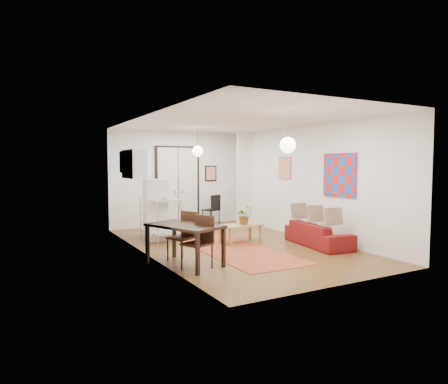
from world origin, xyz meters
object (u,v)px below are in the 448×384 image
kitchen_counter (160,212)px  dining_table (185,229)px  dining_chair_far (195,238)px  dining_chair_near (180,232)px  coffee_table (241,227)px  fridge (155,210)px  black_side_chair (210,207)px  sofa (318,234)px

kitchen_counter → dining_table: bearing=-101.5°
dining_table → dining_chair_far: dining_chair_far is taller
dining_chair_near → coffee_table: bearing=92.9°
coffee_table → dining_table: 2.48m
fridge → dining_table: bearing=-89.5°
coffee_table → dining_chair_far: dining_chair_far is taller
dining_table → black_side_chair: 5.20m
dining_table → black_side_chair: (2.74, 4.42, -0.14)m
coffee_table → dining_chair_far: bearing=-140.4°
coffee_table → dining_chair_far: 2.55m
dining_table → black_side_chair: black_side_chair is taller
coffee_table → sofa: bearing=-40.8°
fridge → dining_chair_far: fridge is taller
dining_table → dining_chair_near: (0.09, 0.45, -0.13)m
sofa → coffee_table: 1.83m
kitchen_counter → black_side_chair: 2.79m
black_side_chair → dining_chair_far: bearing=38.0°
fridge → kitchen_counter: bearing=38.9°
fridge → black_side_chair: (2.39, 1.74, -0.21)m
kitchen_counter → dining_chair_far: size_ratio=1.42×
coffee_table → black_side_chair: black_side_chair is taller
kitchen_counter → black_side_chair: size_ratio=1.45×
dining_chair_near → black_side_chair: bearing=124.0°
dining_chair_far → coffee_table: bearing=107.3°
fridge → black_side_chair: fridge is taller
sofa → dining_table: size_ratio=1.17×
dining_chair_near → dining_chair_far: (0.00, -0.70, 0.00)m
dining_table → kitchen_counter: bearing=79.8°
dining_chair_far → dining_table: bearing=176.7°
dining_chair_near → kitchen_counter: bearing=147.7°
kitchen_counter → dining_chair_near: bearing=-101.3°
coffee_table → black_side_chair: 3.14m
sofa → kitchen_counter: bearing=56.5°
coffee_table → black_side_chair: bearing=77.2°
sofa → black_side_chair: (-0.69, 4.25, 0.28)m
sofa → fridge: bearing=58.8°
sofa → kitchen_counter: 3.94m
sofa → dining_chair_far: 3.38m
dining_table → black_side_chair: bearing=58.2°
fridge → dining_chair_far: 2.95m
coffee_table → dining_table: (-2.04, -1.36, 0.31)m
dining_chair_near → fridge: bearing=151.0°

